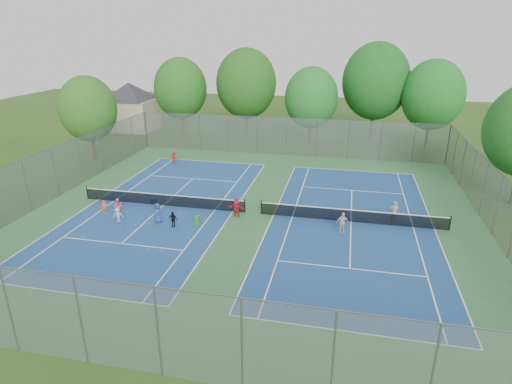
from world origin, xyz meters
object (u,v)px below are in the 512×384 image
net_right (352,216)px  ball_hopper (197,220)px  ball_crate (154,200)px  instructor (394,212)px  net_left (163,200)px

net_right → ball_hopper: (-10.31, -2.67, -0.14)m
net_right → ball_crate: (-15.02, 0.50, -0.30)m
net_right → ball_crate: bearing=178.1°
net_right → ball_crate: size_ratio=34.72×
instructor → net_right: bearing=10.5°
ball_crate → ball_hopper: size_ratio=0.59×
net_left → instructor: instructor is taller
net_right → instructor: size_ratio=7.96×
ball_crate → instructor: (17.87, -0.01, 0.65)m
net_left → instructor: 16.85m
net_left → ball_hopper: (3.69, -2.67, -0.14)m
net_left → instructor: (16.84, 0.50, 0.35)m
net_left → ball_hopper: net_left is taller
ball_hopper → instructor: instructor is taller
net_right → ball_hopper: bearing=-165.5°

